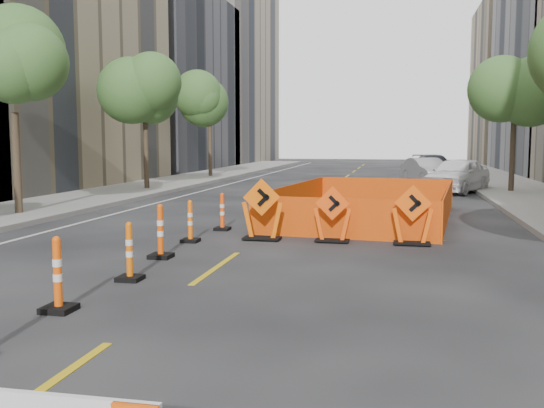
% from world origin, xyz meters
% --- Properties ---
extents(ground_plane, '(140.00, 140.00, 0.00)m').
position_xyz_m(ground_plane, '(0.00, 0.00, 0.00)').
color(ground_plane, black).
extents(sidewalk_left, '(4.00, 90.00, 0.15)m').
position_xyz_m(sidewalk_left, '(-9.00, 12.00, 0.07)').
color(sidewalk_left, gray).
rests_on(sidewalk_left, ground).
extents(bld_left_d, '(12.00, 16.00, 14.00)m').
position_xyz_m(bld_left_d, '(-17.00, 39.20, 7.00)').
color(bld_left_d, '#4C4C51').
rests_on(bld_left_d, ground).
extents(bld_left_e, '(12.00, 20.00, 20.00)m').
position_xyz_m(bld_left_e, '(-17.00, 55.60, 10.00)').
color(bld_left_e, gray).
rests_on(bld_left_e, ground).
extents(bld_right_e, '(12.00, 14.00, 16.00)m').
position_xyz_m(bld_right_e, '(17.00, 58.60, 8.00)').
color(bld_right_e, tan).
rests_on(bld_right_e, ground).
extents(tree_l_b, '(2.80, 2.80, 5.95)m').
position_xyz_m(tree_l_b, '(-8.40, 10.00, 4.53)').
color(tree_l_b, '#382B1E').
rests_on(tree_l_b, ground).
extents(tree_l_c, '(2.80, 2.80, 5.95)m').
position_xyz_m(tree_l_c, '(-8.40, 20.00, 4.53)').
color(tree_l_c, '#382B1E').
rests_on(tree_l_c, ground).
extents(tree_l_d, '(2.80, 2.80, 5.95)m').
position_xyz_m(tree_l_d, '(-8.40, 30.00, 4.53)').
color(tree_l_d, '#382B1E').
rests_on(tree_l_d, ground).
extents(tree_r_c, '(2.80, 2.80, 5.95)m').
position_xyz_m(tree_r_c, '(8.40, 22.00, 4.53)').
color(tree_r_c, '#382B1E').
rests_on(tree_r_c, ground).
extents(channelizer_3, '(0.43, 0.43, 1.10)m').
position_xyz_m(channelizer_3, '(-1.34, 0.63, 0.55)').
color(channelizer_3, '#E54E09').
rests_on(channelizer_3, ground).
extents(channelizer_4, '(0.41, 0.41, 1.04)m').
position_xyz_m(channelizer_4, '(-1.17, 2.64, 0.52)').
color(channelizer_4, '#DC5C09').
rests_on(channelizer_4, ground).
extents(channelizer_5, '(0.45, 0.45, 1.14)m').
position_xyz_m(channelizer_5, '(-1.42, 4.65, 0.57)').
color(channelizer_5, '#E04A09').
rests_on(channelizer_5, ground).
extents(channelizer_6, '(0.40, 0.40, 1.02)m').
position_xyz_m(channelizer_6, '(-1.48, 6.66, 0.51)').
color(channelizer_6, '#F6620A').
rests_on(channelizer_6, ground).
extents(channelizer_7, '(0.40, 0.40, 1.02)m').
position_xyz_m(channelizer_7, '(-1.28, 8.66, 0.51)').
color(channelizer_7, '#F8450A').
rests_on(channelizer_7, ground).
extents(chevron_sign_left, '(1.17, 0.96, 1.52)m').
position_xyz_m(chevron_sign_left, '(0.14, 7.30, 0.76)').
color(chevron_sign_left, '#FF660A').
rests_on(chevron_sign_left, ground).
extents(chevron_sign_center, '(0.91, 0.56, 1.35)m').
position_xyz_m(chevron_sign_center, '(1.86, 7.33, 0.67)').
color(chevron_sign_center, '#FF4D0A').
rests_on(chevron_sign_center, ground).
extents(chevron_sign_right, '(1.02, 0.71, 1.42)m').
position_xyz_m(chevron_sign_right, '(3.74, 7.32, 0.71)').
color(chevron_sign_right, '#FF560A').
rests_on(chevron_sign_right, ground).
extents(safety_fence, '(5.65, 8.65, 1.02)m').
position_xyz_m(safety_fence, '(2.46, 11.89, 0.51)').
color(safety_fence, red).
rests_on(safety_fence, ground).
extents(parked_car_near, '(3.73, 5.20, 1.64)m').
position_xyz_m(parked_car_near, '(6.07, 22.31, 0.82)').
color(parked_car_near, white).
rests_on(parked_car_near, ground).
extents(parked_car_mid, '(2.90, 4.60, 1.43)m').
position_xyz_m(parked_car_mid, '(4.90, 27.92, 0.72)').
color(parked_car_mid, '#99989E').
rests_on(parked_car_mid, ground).
extents(parked_car_far, '(2.97, 5.37, 1.47)m').
position_xyz_m(parked_car_far, '(5.61, 33.96, 0.74)').
color(parked_car_far, black).
rests_on(parked_car_far, ground).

